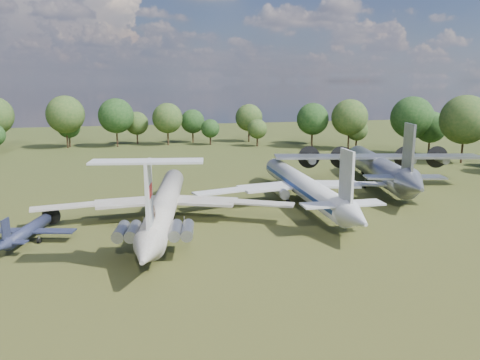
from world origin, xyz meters
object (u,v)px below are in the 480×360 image
object	(u,v)px
il62_airliner	(165,208)
an12_transport	(378,171)
small_prop_west	(28,234)
tu104_jet	(303,190)
person_on_il62	(153,212)

from	to	relation	value
il62_airliner	an12_transport	bearing A→B (deg)	29.66
small_prop_west	an12_transport	bearing A→B (deg)	32.88
an12_transport	small_prop_west	bearing A→B (deg)	-149.64
tu104_jet	small_prop_west	bearing A→B (deg)	-164.32
il62_airliner	person_on_il62	size ratio (longest dim) A/B	29.14
il62_airliner	small_prop_west	size ratio (longest dim) A/B	3.08
tu104_jet	an12_transport	size ratio (longest dim) A/B	1.09
il62_airliner	tu104_jet	world-z (taller)	tu104_jet
person_on_il62	small_prop_west	bearing A→B (deg)	-36.67
person_on_il62	tu104_jet	bearing A→B (deg)	-148.24
il62_airliner	small_prop_west	xyz separation A→B (m)	(-16.96, -3.46, -1.17)
tu104_jet	person_on_il62	world-z (taller)	person_on_il62
an12_transport	person_on_il62	world-z (taller)	person_on_il62
person_on_il62	an12_transport	bearing A→B (deg)	-152.65
il62_airliner	tu104_jet	xyz separation A→B (m)	(22.44, 5.72, 0.07)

